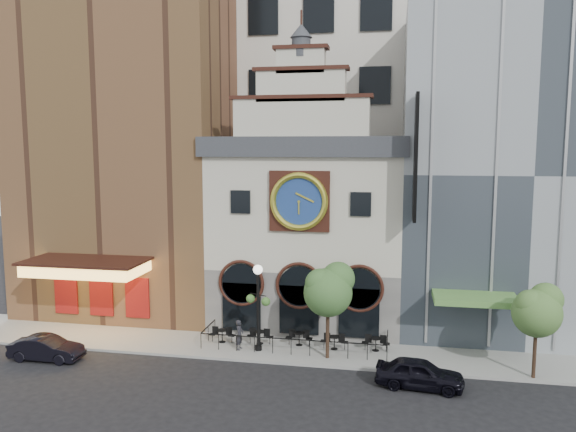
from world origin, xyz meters
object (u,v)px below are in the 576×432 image
(bistro_2, at_px, (299,338))
(car_left, at_px, (46,348))
(bistro_3, at_px, (334,341))
(bistro_0, at_px, (222,335))
(pedestrian, at_px, (239,335))
(tree_left, at_px, (329,288))
(tree_right, at_px, (538,309))
(bistro_4, at_px, (376,343))
(car_right, at_px, (420,373))
(lamppost, at_px, (258,298))
(bistro_1, at_px, (260,336))

(bistro_2, distance_m, car_left, 14.17)
(bistro_2, bearing_deg, bistro_3, -6.81)
(bistro_0, distance_m, car_left, 9.76)
(pedestrian, height_order, tree_left, tree_left)
(tree_left, relative_size, tree_right, 1.10)
(bistro_4, xyz_separation_m, car_right, (2.26, -4.24, 0.11))
(tree_right, bearing_deg, lamppost, 175.59)
(bistro_2, distance_m, pedestrian, 3.53)
(tree_left, bearing_deg, bistro_3, 81.88)
(lamppost, bearing_deg, tree_right, 19.00)
(car_left, distance_m, pedestrian, 10.68)
(bistro_1, distance_m, tree_right, 15.26)
(bistro_0, relative_size, bistro_3, 1.00)
(car_left, bearing_deg, tree_right, -86.04)
(pedestrian, bearing_deg, car_left, 111.59)
(bistro_0, height_order, tree_right, tree_right)
(bistro_1, xyz_separation_m, car_left, (-11.13, -4.27, 0.05))
(car_right, distance_m, tree_left, 6.46)
(car_left, distance_m, tree_right, 26.19)
(lamppost, height_order, tree_right, lamppost)
(pedestrian, bearing_deg, tree_right, -89.68)
(bistro_4, xyz_separation_m, lamppost, (-6.63, -1.13, 2.62))
(bistro_4, relative_size, lamppost, 0.32)
(bistro_4, distance_m, car_right, 4.81)
(bistro_0, bearing_deg, tree_right, -6.68)
(bistro_2, height_order, tree_right, tree_right)
(bistro_3, height_order, car_left, car_left)
(bistro_0, bearing_deg, tree_left, -10.94)
(bistro_2, height_order, lamppost, lamppost)
(tree_right, bearing_deg, bistro_3, 168.64)
(car_right, bearing_deg, tree_left, 66.38)
(bistro_2, xyz_separation_m, pedestrian, (-3.27, -1.27, 0.40))
(bistro_0, relative_size, bistro_1, 1.00)
(bistro_3, height_order, bistro_4, same)
(lamppost, bearing_deg, bistro_4, 33.09)
(tree_right, bearing_deg, bistro_0, 173.32)
(bistro_1, relative_size, car_right, 0.37)
(pedestrian, bearing_deg, bistro_1, -36.89)
(lamppost, height_order, tree_left, tree_left)
(bistro_4, bearing_deg, bistro_2, 179.05)
(bistro_0, bearing_deg, bistro_2, 4.15)
(bistro_4, relative_size, car_right, 0.37)
(tree_left, xyz_separation_m, tree_right, (10.56, -0.74, -0.37))
(bistro_3, bearing_deg, car_right, -41.40)
(pedestrian, distance_m, tree_right, 16.00)
(tree_left, distance_m, tree_right, 10.59)
(bistro_3, bearing_deg, pedestrian, -169.30)
(bistro_1, distance_m, bistro_2, 2.33)
(bistro_1, relative_size, tree_right, 0.33)
(bistro_0, xyz_separation_m, pedestrian, (1.33, -0.93, 0.40))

